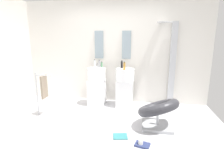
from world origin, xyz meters
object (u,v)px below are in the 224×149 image
object	(u,v)px
lounge_chair	(158,110)
coffee_mug	(141,143)
towel_rack	(43,88)
soap_bottle_green	(102,65)
soap_bottle_clear	(95,63)
soap_bottle_grey	(99,64)
magazine_navy	(142,145)
shower_column	(172,63)
magazine_teal	(120,136)
pedestal_sink_left	(97,86)
pedestal_sink_right	(125,87)
soap_bottle_amber	(124,66)
soap_bottle_black	(122,65)

from	to	relation	value
lounge_chair	coffee_mug	bearing A→B (deg)	-115.06
towel_rack	soap_bottle_green	distance (m)	1.48
soap_bottle_clear	coffee_mug	bearing A→B (deg)	-56.08
lounge_chair	soap_bottle_grey	xyz separation A→B (m)	(-1.37, 1.07, 0.68)
magazine_navy	shower_column	bearing A→B (deg)	85.00
soap_bottle_clear	magazine_teal	bearing A→B (deg)	-61.80
magazine_teal	soap_bottle_green	bearing A→B (deg)	102.19
towel_rack	magazine_teal	xyz separation A→B (m)	(1.74, -0.62, -0.61)
pedestal_sink_left	towel_rack	xyz separation A→B (m)	(-0.98, -0.81, 0.13)
shower_column	soap_bottle_grey	xyz separation A→B (m)	(-1.77, -0.17, -0.05)
pedestal_sink_right	soap_bottle_amber	distance (m)	0.55
soap_bottle_clear	pedestal_sink_right	bearing A→B (deg)	-10.30
soap_bottle_green	soap_bottle_grey	size ratio (longest dim) A/B	0.79
towel_rack	soap_bottle_amber	bearing A→B (deg)	21.87
magazine_navy	magazine_teal	distance (m)	0.42
lounge_chair	soap_bottle_green	size ratio (longest dim) A/B	7.44
magazine_navy	soap_bottle_green	xyz separation A→B (m)	(-1.02, 1.72, 0.99)
magazine_teal	soap_bottle_clear	bearing A→B (deg)	107.40
magazine_navy	soap_bottle_grey	distance (m)	2.27
magazine_navy	soap_bottle_grey	world-z (taller)	soap_bottle_grey
pedestal_sink_left	magazine_navy	bearing A→B (deg)	-54.87
magazine_navy	coffee_mug	world-z (taller)	coffee_mug
magazine_teal	soap_bottle_clear	xyz separation A→B (m)	(-0.84, 1.57, 1.02)
pedestal_sink_right	coffee_mug	world-z (taller)	pedestal_sink_right
pedestal_sink_left	shower_column	distance (m)	1.93
lounge_chair	soap_bottle_green	bearing A→B (deg)	140.79
pedestal_sink_right	soap_bottle_green	distance (m)	0.79
coffee_mug	towel_rack	bearing A→B (deg)	158.64
shower_column	soap_bottle_black	xyz separation A→B (m)	(-1.20, -0.18, -0.05)
pedestal_sink_right	magazine_navy	world-z (taller)	pedestal_sink_right
pedestal_sink_right	coffee_mug	bearing A→B (deg)	-75.97
soap_bottle_green	soap_bottle_clear	bearing A→B (deg)	168.74
shower_column	pedestal_sink_left	bearing A→B (deg)	-171.47
pedestal_sink_right	coffee_mug	xyz separation A→B (m)	(0.41, -1.63, -0.43)
pedestal_sink_left	pedestal_sink_right	xyz separation A→B (m)	(0.71, 0.00, 0.00)
magazine_navy	soap_bottle_clear	distance (m)	2.37
magazine_navy	soap_bottle_amber	xyz separation A→B (m)	(-0.44, 1.49, 1.01)
coffee_mug	magazine_teal	bearing A→B (deg)	150.03
coffee_mug	soap_bottle_clear	bearing A→B (deg)	123.92
shower_column	towel_rack	distance (m)	3.04
pedestal_sink_right	lounge_chair	distance (m)	1.21
pedestal_sink_left	soap_bottle_black	world-z (taller)	soap_bottle_black
soap_bottle_clear	soap_bottle_black	size ratio (longest dim) A/B	1.03
pedestal_sink_right	magazine_navy	xyz separation A→B (m)	(0.43, -1.62, -0.47)
shower_column	coffee_mug	size ratio (longest dim) A/B	19.10
towel_rack	lounge_chair	bearing A→B (deg)	-3.70
lounge_chair	soap_bottle_clear	bearing A→B (deg)	143.61
coffee_mug	magazine_navy	bearing A→B (deg)	16.66
magazine_teal	soap_bottle_amber	size ratio (longest dim) A/B	1.29
shower_column	lounge_chair	distance (m)	1.49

